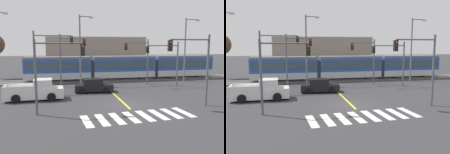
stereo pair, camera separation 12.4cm
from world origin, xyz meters
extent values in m
plane|color=#333335|center=(0.00, 0.00, 0.00)|extent=(200.00, 200.00, 0.00)
cube|color=#56514C|center=(0.00, 14.01, 0.09)|extent=(120.00, 4.00, 0.18)
cube|color=#939399|center=(0.00, 13.29, 0.23)|extent=(120.00, 0.08, 0.10)
cube|color=#939399|center=(0.00, 14.73, 0.23)|extent=(120.00, 0.08, 0.10)
cube|color=#B7BAC1|center=(-5.93, 14.01, 0.98)|extent=(9.00, 2.60, 0.90)
cube|color=#284C9E|center=(-5.93, 14.01, 2.38)|extent=(9.00, 2.60, 1.90)
cube|color=#384756|center=(-5.93, 12.69, 2.43)|extent=(8.28, 0.04, 1.04)
cube|color=slate|center=(-5.93, 14.01, 3.47)|extent=(9.00, 2.39, 0.28)
cylinder|color=black|center=(-3.46, 14.01, 0.53)|extent=(0.70, 0.20, 0.70)
cylinder|color=black|center=(-8.41, 14.01, 0.53)|extent=(0.70, 0.20, 0.70)
cube|color=#B7BAC1|center=(3.57, 14.01, 0.98)|extent=(9.00, 2.60, 0.90)
cube|color=#284C9E|center=(3.57, 14.01, 2.38)|extent=(9.00, 2.60, 1.90)
cube|color=#384756|center=(3.57, 12.69, 2.43)|extent=(8.28, 0.04, 1.04)
cube|color=slate|center=(3.57, 14.01, 3.47)|extent=(9.00, 2.39, 0.28)
cylinder|color=black|center=(6.04, 14.01, 0.53)|extent=(0.70, 0.20, 0.70)
cylinder|color=black|center=(1.09, 14.01, 0.53)|extent=(0.70, 0.20, 0.70)
cube|color=#B7BAC1|center=(13.07, 14.01, 0.98)|extent=(9.00, 2.60, 0.90)
cube|color=#284C9E|center=(13.07, 14.01, 2.38)|extent=(9.00, 2.60, 1.90)
cube|color=#384756|center=(13.07, 12.69, 2.43)|extent=(8.28, 0.04, 1.04)
cube|color=slate|center=(13.07, 14.01, 3.47)|extent=(9.00, 2.39, 0.28)
cylinder|color=black|center=(15.54, 14.01, 0.53)|extent=(0.70, 0.20, 0.70)
cylinder|color=black|center=(10.59, 14.01, 0.53)|extent=(0.70, 0.20, 0.70)
cube|color=#2D2D2D|center=(-1.18, 14.01, 1.68)|extent=(0.50, 2.34, 2.80)
cube|color=#2D2D2D|center=(8.32, 14.01, 1.68)|extent=(0.50, 2.34, 2.80)
cube|color=silver|center=(-3.84, -4.08, 0.00)|extent=(0.80, 2.84, 0.01)
cube|color=silver|center=(-2.74, -3.99, 0.00)|extent=(0.80, 2.84, 0.01)
cube|color=silver|center=(-1.64, -3.89, 0.00)|extent=(0.80, 2.84, 0.01)
cube|color=silver|center=(-0.55, -3.80, 0.00)|extent=(0.80, 2.84, 0.01)
cube|color=silver|center=(0.55, -3.70, 0.00)|extent=(0.80, 2.84, 0.01)
cube|color=silver|center=(1.64, -3.61, 0.00)|extent=(0.80, 2.84, 0.01)
cube|color=silver|center=(2.74, -3.52, 0.00)|extent=(0.80, 2.84, 0.01)
cube|color=silver|center=(3.84, -3.42, 0.00)|extent=(0.80, 2.84, 0.01)
cube|color=gold|center=(0.00, 5.13, 0.00)|extent=(0.20, 13.77, 0.01)
cube|color=black|center=(-1.96, 5.95, 0.52)|extent=(4.28, 1.90, 0.72)
cube|color=black|center=(-2.06, 5.95, 1.20)|extent=(2.17, 1.62, 0.64)
cube|color=#384756|center=(-1.06, 5.91, 1.20)|extent=(0.17, 1.43, 0.52)
cube|color=#384756|center=(-2.02, 6.73, 1.20)|extent=(1.78, 0.13, 0.48)
cylinder|color=black|center=(-0.66, 6.74, 0.32)|extent=(0.65, 0.25, 0.64)
cylinder|color=black|center=(-0.74, 5.04, 0.32)|extent=(0.65, 0.25, 0.64)
cylinder|color=black|center=(-3.18, 6.86, 0.32)|extent=(0.65, 0.25, 0.64)
cylinder|color=black|center=(-3.26, 5.16, 0.32)|extent=(0.65, 0.25, 0.64)
cube|color=silver|center=(-8.03, 3.44, 0.66)|extent=(5.46, 2.14, 0.96)
cube|color=silver|center=(-7.22, 3.46, 1.56)|extent=(1.76, 1.90, 0.84)
cube|color=#384756|center=(-6.47, 3.49, 1.58)|extent=(0.16, 1.70, 0.66)
cube|color=silver|center=(-9.28, 4.31, 1.32)|extent=(2.70, 0.21, 0.36)
cube|color=silver|center=(-9.21, 2.48, 1.32)|extent=(2.70, 0.21, 0.36)
cube|color=silver|center=(-10.67, 3.35, 1.32)|extent=(0.18, 1.96, 0.36)
cylinder|color=black|center=(-6.50, 4.47, 0.40)|extent=(0.81, 0.31, 0.80)
cylinder|color=black|center=(-6.43, 2.51, 0.40)|extent=(0.81, 0.31, 0.80)
cylinder|color=black|center=(-9.63, 4.36, 0.40)|extent=(0.81, 0.31, 0.80)
cylinder|color=black|center=(-9.56, 2.40, 0.40)|extent=(0.81, 0.31, 0.80)
cylinder|color=#515459|center=(6.72, -1.99, 3.05)|extent=(0.18, 0.18, 6.10)
cylinder|color=#515459|center=(4.97, -1.99, 5.67)|extent=(3.50, 0.12, 0.12)
cube|color=black|center=(3.22, -1.99, 5.17)|extent=(0.32, 0.28, 0.90)
sphere|color=red|center=(3.22, -2.14, 5.44)|extent=(0.18, 0.18, 0.18)
sphere|color=#3A2706|center=(3.22, -2.14, 5.17)|extent=(0.18, 0.18, 0.18)
sphere|color=black|center=(3.22, -2.14, 4.90)|extent=(0.18, 0.18, 0.18)
cylinder|color=#515459|center=(-8.27, 6.83, 3.38)|extent=(0.18, 0.18, 6.75)
cylinder|color=#515459|center=(-6.27, 6.83, 6.24)|extent=(4.00, 0.12, 0.12)
cube|color=black|center=(-4.27, 6.83, 5.74)|extent=(0.32, 0.28, 0.90)
sphere|color=red|center=(-4.27, 6.68, 6.01)|extent=(0.18, 0.18, 0.18)
sphere|color=#3A2706|center=(-4.27, 6.68, 5.74)|extent=(0.18, 0.18, 0.18)
sphere|color=black|center=(-4.27, 6.68, 5.47)|extent=(0.18, 0.18, 0.18)
cylinder|color=#515459|center=(5.77, 9.82, 2.99)|extent=(0.18, 0.18, 5.99)
cylinder|color=#515459|center=(4.27, 9.82, 5.51)|extent=(3.00, 0.12, 0.12)
cube|color=black|center=(2.77, 9.82, 5.01)|extent=(0.32, 0.28, 0.90)
sphere|color=red|center=(2.77, 9.67, 5.28)|extent=(0.18, 0.18, 0.18)
sphere|color=#3A2706|center=(2.77, 9.67, 5.01)|extent=(0.18, 0.18, 0.18)
sphere|color=black|center=(2.77, 9.67, 4.74)|extent=(0.18, 0.18, 0.18)
cylinder|color=#515459|center=(-7.33, -1.82, 2.84)|extent=(0.18, 0.18, 5.67)
cylinder|color=#515459|center=(-5.58, -1.82, 5.36)|extent=(3.50, 0.12, 0.12)
cube|color=black|center=(-3.83, -1.82, 4.86)|extent=(0.32, 0.28, 0.90)
sphere|color=red|center=(-3.83, -1.97, 5.13)|extent=(0.18, 0.18, 0.18)
sphere|color=#3A2706|center=(-3.83, -1.97, 4.86)|extent=(0.18, 0.18, 0.18)
sphere|color=black|center=(-3.83, -1.97, 4.59)|extent=(0.18, 0.18, 0.18)
cylinder|color=#515459|center=(-5.53, 10.31, 3.30)|extent=(0.18, 0.18, 6.60)
cylinder|color=#515459|center=(-4.03, 10.31, 6.04)|extent=(3.00, 0.12, 0.12)
cube|color=black|center=(-2.53, 10.31, 5.54)|extent=(0.32, 0.28, 0.90)
sphere|color=red|center=(-2.53, 10.16, 5.81)|extent=(0.18, 0.18, 0.18)
sphere|color=#3A2706|center=(-2.53, 10.16, 5.54)|extent=(0.18, 0.18, 0.18)
sphere|color=black|center=(-2.53, 10.16, 5.27)|extent=(0.18, 0.18, 0.18)
cylinder|color=#515459|center=(8.87, 7.51, 2.81)|extent=(0.18, 0.18, 5.62)
cylinder|color=#515459|center=(6.87, 7.51, 5.16)|extent=(4.00, 0.12, 0.12)
cube|color=black|center=(4.87, 7.51, 4.66)|extent=(0.32, 0.28, 0.90)
sphere|color=red|center=(4.87, 7.36, 4.93)|extent=(0.18, 0.18, 0.18)
sphere|color=#3A2706|center=(4.87, 7.36, 4.66)|extent=(0.18, 0.18, 0.18)
sphere|color=black|center=(4.87, 7.36, 4.39)|extent=(0.18, 0.18, 0.18)
cube|color=#B2B2B7|center=(-11.75, 10.84, 8.93)|extent=(0.56, 0.28, 0.20)
cylinder|color=slate|center=(-3.05, 10.70, 4.50)|extent=(0.20, 0.20, 8.99)
cylinder|color=slate|center=(-2.34, 10.70, 8.79)|extent=(1.42, 0.12, 0.12)
cube|color=#B2B2B7|center=(-1.63, 10.70, 8.69)|extent=(0.56, 0.28, 0.20)
cylinder|color=slate|center=(11.90, 11.22, 4.50)|extent=(0.20, 0.20, 8.99)
cylinder|color=slate|center=(12.79, 11.22, 8.79)|extent=(1.78, 0.12, 0.12)
cube|color=#B2B2B7|center=(13.68, 11.22, 8.69)|extent=(0.56, 0.28, 0.20)
cube|color=gray|center=(0.76, 23.44, 3.31)|extent=(17.31, 6.00, 6.62)
camera|label=1|loc=(-5.44, -19.90, 5.24)|focal=38.00mm
camera|label=2|loc=(-5.32, -19.92, 5.24)|focal=38.00mm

